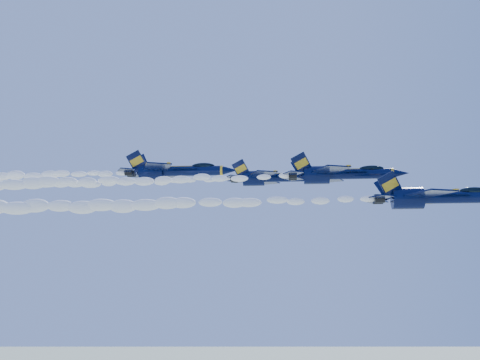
# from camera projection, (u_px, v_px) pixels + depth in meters

# --- Properties ---
(jet_lead) EXTENTS (16.85, 13.82, 6.26)m
(jet_lead) POSITION_uv_depth(u_px,v_px,m) (436.00, 197.00, 63.43)
(jet_lead) COLOR black
(smoke_trail_jet_lead) EXTENTS (49.74, 2.01, 1.81)m
(smoke_trail_jet_lead) POSITION_uv_depth(u_px,v_px,m) (171.00, 204.00, 66.55)
(smoke_trail_jet_lead) COLOR white
(jet_second) EXTENTS (15.95, 13.08, 5.93)m
(jet_second) POSITION_uv_depth(u_px,v_px,m) (340.00, 174.00, 71.73)
(jet_second) COLOR black
(smoke_trail_jet_second) EXTENTS (49.74, 1.90, 1.71)m
(smoke_trail_jet_second) POSITION_uv_depth(u_px,v_px,m) (111.00, 181.00, 74.82)
(smoke_trail_jet_second) COLOR white
(jet_third) EXTENTS (15.62, 12.82, 5.81)m
(jet_third) POSITION_uv_depth(u_px,v_px,m) (273.00, 177.00, 84.27)
(jet_third) COLOR black
(smoke_trail_jet_third) EXTENTS (49.74, 1.87, 1.68)m
(smoke_trail_jet_third) POSITION_uv_depth(u_px,v_px,m) (81.00, 183.00, 87.34)
(smoke_trail_jet_third) COLOR white
(jet_fourth) EXTENTS (19.79, 16.23, 7.35)m
(jet_fourth) POSITION_uv_depth(u_px,v_px,m) (174.00, 171.00, 93.36)
(jet_fourth) COLOR black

